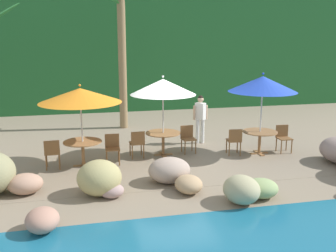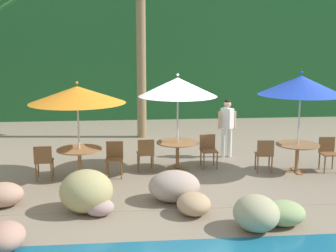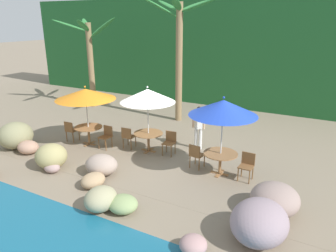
# 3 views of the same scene
# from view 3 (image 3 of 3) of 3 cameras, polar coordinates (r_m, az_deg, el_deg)

# --- Properties ---
(ground_plane) EXTENTS (120.00, 120.00, 0.00)m
(ground_plane) POSITION_cam_3_polar(r_m,az_deg,el_deg) (11.92, -2.80, -5.21)
(ground_plane) COLOR gray
(terrace_deck) EXTENTS (18.00, 5.20, 0.01)m
(terrace_deck) POSITION_cam_3_polar(r_m,az_deg,el_deg) (11.92, -2.80, -5.20)
(terrace_deck) COLOR gray
(terrace_deck) RESTS_ON ground
(foliage_backdrop) EXTENTS (28.00, 2.40, 6.00)m
(foliage_backdrop) POSITION_cam_3_polar(r_m,az_deg,el_deg) (19.26, 11.36, 12.85)
(foliage_backdrop) COLOR #1E5628
(foliage_backdrop) RESTS_ON ground
(rock_seawall) EXTENTS (14.79, 3.66, 1.04)m
(rock_seawall) POSITION_cam_3_polar(r_m,az_deg,el_deg) (9.98, -13.42, -8.15)
(rock_seawall) COLOR tan
(rock_seawall) RESTS_ON ground
(umbrella_orange) EXTENTS (2.32, 2.32, 2.39)m
(umbrella_orange) POSITION_cam_3_polar(r_m,az_deg,el_deg) (12.70, -14.56, 5.56)
(umbrella_orange) COLOR silver
(umbrella_orange) RESTS_ON ground
(dining_table_orange) EXTENTS (1.10, 1.10, 0.74)m
(dining_table_orange) POSITION_cam_3_polar(r_m,az_deg,el_deg) (13.09, -14.05, -0.67)
(dining_table_orange) COLOR olive
(dining_table_orange) RESTS_ON ground
(chair_orange_seaward) EXTENTS (0.44, 0.44, 0.87)m
(chair_orange_seaward) POSITION_cam_3_polar(r_m,az_deg,el_deg) (12.63, -10.95, -1.64)
(chair_orange_seaward) COLOR brown
(chair_orange_seaward) RESTS_ON ground
(chair_orange_inland) EXTENTS (0.44, 0.44, 0.87)m
(chair_orange_inland) POSITION_cam_3_polar(r_m,az_deg,el_deg) (13.61, -17.01, -0.65)
(chair_orange_inland) COLOR brown
(chair_orange_inland) RESTS_ON ground
(umbrella_white) EXTENTS (2.03, 2.03, 2.53)m
(umbrella_white) POSITION_cam_3_polar(r_m,az_deg,el_deg) (11.60, -3.68, 5.45)
(umbrella_white) COLOR silver
(umbrella_white) RESTS_ON ground
(dining_table_white) EXTENTS (1.10, 1.10, 0.74)m
(dining_table_white) POSITION_cam_3_polar(r_m,az_deg,el_deg) (12.05, -3.52, -1.81)
(dining_table_white) COLOR olive
(dining_table_white) RESTS_ON ground
(chair_white_seaward) EXTENTS (0.44, 0.45, 0.87)m
(chair_white_seaward) POSITION_cam_3_polar(r_m,az_deg,el_deg) (11.80, 0.33, -2.74)
(chair_white_seaward) COLOR brown
(chair_white_seaward) RESTS_ON ground
(chair_white_inland) EXTENTS (0.45, 0.45, 0.87)m
(chair_white_inland) POSITION_cam_3_polar(r_m,az_deg,el_deg) (12.42, -7.18, -1.79)
(chair_white_inland) COLOR brown
(chair_white_inland) RESTS_ON ground
(umbrella_blue) EXTENTS (2.13, 2.13, 2.60)m
(umbrella_blue) POSITION_cam_3_polar(r_m,az_deg,el_deg) (9.86, 9.85, 3.25)
(umbrella_blue) COLOR silver
(umbrella_blue) RESTS_ON ground
(dining_table_blue) EXTENTS (1.10, 1.10, 0.74)m
(dining_table_blue) POSITION_cam_3_polar(r_m,az_deg,el_deg) (10.40, 9.36, -5.45)
(dining_table_blue) COLOR olive
(dining_table_blue) RESTS_ON ground
(chair_blue_seaward) EXTENTS (0.43, 0.44, 0.87)m
(chair_blue_seaward) POSITION_cam_3_polar(r_m,az_deg,el_deg) (10.28, 13.95, -6.67)
(chair_blue_seaward) COLOR brown
(chair_blue_seaward) RESTS_ON ground
(chair_blue_inland) EXTENTS (0.47, 0.47, 0.87)m
(chair_blue_inland) POSITION_cam_3_polar(r_m,az_deg,el_deg) (10.73, 5.04, -5.08)
(chair_blue_inland) COLOR brown
(chair_blue_inland) RESTS_ON ground
(palm_tree_nearest) EXTENTS (3.69, 3.69, 4.93)m
(palm_tree_nearest) POSITION_cam_3_polar(r_m,az_deg,el_deg) (18.54, -13.80, 13.46)
(palm_tree_nearest) COLOR olive
(palm_tree_nearest) RESTS_ON ground
(palm_tree_second) EXTENTS (3.54, 3.60, 5.80)m
(palm_tree_second) POSITION_cam_3_polar(r_m,az_deg,el_deg) (15.30, 2.03, 15.03)
(palm_tree_second) COLOR olive
(palm_tree_second) RESTS_ON ground
(waiter_in_white) EXTENTS (0.52, 0.39, 1.70)m
(waiter_in_white) POSITION_cam_3_polar(r_m,az_deg,el_deg) (12.19, 5.49, 0.23)
(waiter_in_white) COLOR white
(waiter_in_white) RESTS_ON ground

